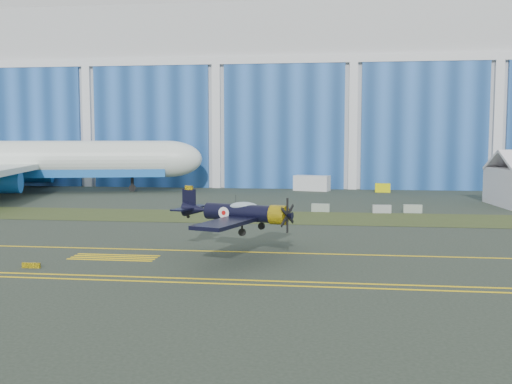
# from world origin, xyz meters

# --- Properties ---
(ground) EXTENTS (260.00, 260.00, 0.00)m
(ground) POSITION_xyz_m (0.00, 0.00, 0.00)
(ground) COLOR #2F382D
(ground) RESTS_ON ground
(grass_median) EXTENTS (260.00, 10.00, 0.02)m
(grass_median) POSITION_xyz_m (0.00, 14.00, 0.02)
(grass_median) COLOR #475128
(grass_median) RESTS_ON ground
(hangar) EXTENTS (220.00, 45.70, 30.00)m
(hangar) POSITION_xyz_m (0.00, 71.79, 14.96)
(hangar) COLOR silver
(hangar) RESTS_ON ground
(taxiway_centreline) EXTENTS (200.00, 0.20, 0.02)m
(taxiway_centreline) POSITION_xyz_m (0.00, -5.00, 0.01)
(taxiway_centreline) COLOR yellow
(taxiway_centreline) RESTS_ON ground
(edge_line_near) EXTENTS (80.00, 0.20, 0.02)m
(edge_line_near) POSITION_xyz_m (0.00, -14.50, 0.01)
(edge_line_near) COLOR yellow
(edge_line_near) RESTS_ON ground
(edge_line_far) EXTENTS (80.00, 0.20, 0.02)m
(edge_line_far) POSITION_xyz_m (0.00, -13.50, 0.01)
(edge_line_far) COLOR yellow
(edge_line_far) RESTS_ON ground
(hold_short_ladder) EXTENTS (6.00, 2.40, 0.02)m
(hold_short_ladder) POSITION_xyz_m (-18.00, -8.10, 0.01)
(hold_short_ladder) COLOR yellow
(hold_short_ladder) RESTS_ON ground
(guard_board_left) EXTENTS (1.20, 0.15, 0.35)m
(guard_board_left) POSITION_xyz_m (-22.00, -12.00, 0.17)
(guard_board_left) COLOR yellow
(guard_board_left) RESTS_ON ground
(warbird) EXTENTS (12.53, 13.78, 3.39)m
(warbird) POSITION_xyz_m (-9.40, -7.04, 3.13)
(warbird) COLOR black
(warbird) RESTS_ON ground
(jetliner) EXTENTS (74.34, 67.35, 22.04)m
(jetliner) POSITION_xyz_m (-50.50, 36.66, 11.02)
(jetliner) COLOR silver
(jetliner) RESTS_ON ground
(shipping_container) EXTENTS (5.83, 3.56, 2.36)m
(shipping_container) POSITION_xyz_m (-6.30, 45.88, 1.18)
(shipping_container) COLOR silver
(shipping_container) RESTS_ON ground
(tug) EXTENTS (2.31, 1.51, 1.31)m
(tug) POSITION_xyz_m (4.44, 44.74, 0.66)
(tug) COLOR #D9DA07
(tug) RESTS_ON ground
(barrier_a) EXTENTS (2.05, 0.79, 0.90)m
(barrier_a) POSITION_xyz_m (-4.38, 19.34, 0.45)
(barrier_a) COLOR gray
(barrier_a) RESTS_ON ground
(barrier_b) EXTENTS (2.02, 0.69, 0.90)m
(barrier_b) POSITION_xyz_m (2.29, 19.01, 0.45)
(barrier_b) COLOR #979D9A
(barrier_b) RESTS_ON ground
(barrier_c) EXTENTS (2.00, 0.62, 0.90)m
(barrier_c) POSITION_xyz_m (5.67, 19.69, 0.45)
(barrier_c) COLOR #91A08D
(barrier_c) RESTS_ON ground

